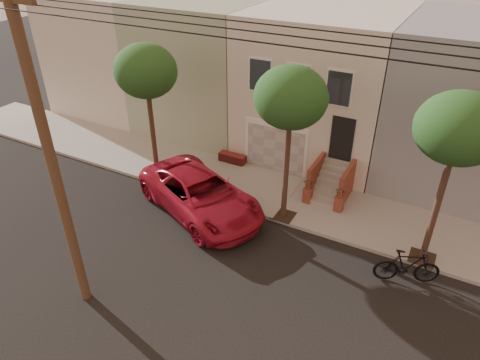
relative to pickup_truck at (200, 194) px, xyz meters
The scene contains 8 objects.
ground 3.66m from the pickup_truck, 49.81° to the right, with size 90.00×90.00×0.00m, color black.
sidewalk 3.58m from the pickup_truck, 48.98° to the left, with size 40.00×3.70×0.15m, color #9C998E.
house_row 9.21m from the pickup_truck, 74.85° to the left, with size 33.10×11.70×7.00m.
tree_left 5.56m from the pickup_truck, 159.71° to the left, with size 2.70×2.57×6.30m.
tree_mid 5.61m from the pickup_truck, 19.81° to the left, with size 2.70×2.57×6.30m.
tree_right 9.90m from the pickup_truck, ahead, with size 2.70×2.57×6.30m.
pickup_truck is the anchor object (origin of this frame).
motorcycle 8.42m from the pickup_truck, ahead, with size 0.63×2.22×1.33m, color black.
Camera 1 is at (6.35, -9.77, 10.76)m, focal length 32.35 mm.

